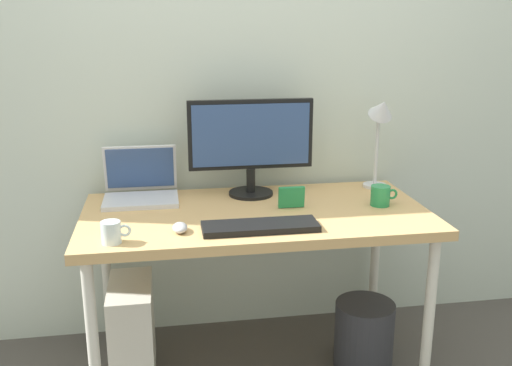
% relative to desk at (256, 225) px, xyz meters
% --- Properties ---
extents(ground_plane, '(6.00, 6.00, 0.00)m').
position_rel_desk_xyz_m(ground_plane, '(0.00, 0.00, -0.67)').
color(ground_plane, '#4C4742').
extents(back_wall, '(4.40, 0.04, 2.60)m').
position_rel_desk_xyz_m(back_wall, '(0.00, 0.42, 0.63)').
color(back_wall, silver).
rests_on(back_wall, ground_plane).
extents(desk, '(1.43, 0.72, 0.73)m').
position_rel_desk_xyz_m(desk, '(0.00, 0.00, 0.00)').
color(desk, tan).
rests_on(desk, ground_plane).
extents(monitor, '(0.55, 0.20, 0.43)m').
position_rel_desk_xyz_m(monitor, '(0.01, 0.23, 0.31)').
color(monitor, black).
rests_on(monitor, desk).
extents(laptop, '(0.32, 0.26, 0.23)m').
position_rel_desk_xyz_m(laptop, '(-0.47, 0.25, 0.12)').
color(laptop, silver).
rests_on(laptop, desk).
extents(desk_lamp, '(0.11, 0.16, 0.44)m').
position_rel_desk_xyz_m(desk_lamp, '(0.61, 0.23, 0.38)').
color(desk_lamp, silver).
rests_on(desk_lamp, desk).
extents(keyboard, '(0.44, 0.14, 0.02)m').
position_rel_desk_xyz_m(keyboard, '(-0.02, -0.22, 0.07)').
color(keyboard, black).
rests_on(keyboard, desk).
extents(mouse, '(0.06, 0.09, 0.03)m').
position_rel_desk_xyz_m(mouse, '(-0.32, -0.20, 0.08)').
color(mouse, '#B2B2B7').
rests_on(mouse, desk).
extents(coffee_mug, '(0.12, 0.08, 0.09)m').
position_rel_desk_xyz_m(coffee_mug, '(0.54, -0.01, 0.10)').
color(coffee_mug, '#268C4C').
rests_on(coffee_mug, desk).
extents(glass_cup, '(0.11, 0.07, 0.08)m').
position_rel_desk_xyz_m(glass_cup, '(-0.56, -0.27, 0.10)').
color(glass_cup, silver).
rests_on(glass_cup, desk).
extents(photo_frame, '(0.11, 0.03, 0.09)m').
position_rel_desk_xyz_m(photo_frame, '(0.15, 0.01, 0.11)').
color(photo_frame, '#268C4C').
rests_on(photo_frame, desk).
extents(computer_tower, '(0.18, 0.36, 0.42)m').
position_rel_desk_xyz_m(computer_tower, '(-0.53, 0.03, -0.46)').
color(computer_tower, silver).
rests_on(computer_tower, ground_plane).
extents(wastebasket, '(0.26, 0.26, 0.30)m').
position_rel_desk_xyz_m(wastebasket, '(0.47, -0.08, -0.52)').
color(wastebasket, '#333338').
rests_on(wastebasket, ground_plane).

